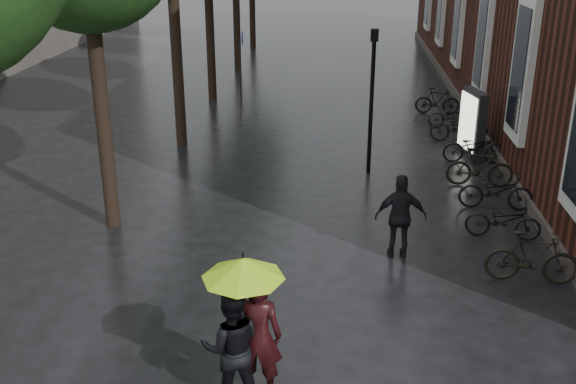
# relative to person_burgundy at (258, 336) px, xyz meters

# --- Properties ---
(person_burgundy) EXTENTS (0.71, 0.47, 1.92)m
(person_burgundy) POSITION_rel_person_burgundy_xyz_m (0.00, 0.00, 0.00)
(person_burgundy) COLOR black
(person_burgundy) RESTS_ON ground
(person_black) EXTENTS (0.96, 0.80, 1.79)m
(person_black) POSITION_rel_person_burgundy_xyz_m (-0.33, -0.20, -0.06)
(person_black) COLOR black
(person_black) RESTS_ON ground
(lime_umbrella) EXTENTS (1.15, 1.15, 1.69)m
(lime_umbrella) POSITION_rel_person_burgundy_xyz_m (-0.17, -0.02, 1.08)
(lime_umbrella) COLOR black
(lime_umbrella) RESTS_ON ground
(pedestrian_walking) EXTENTS (1.05, 0.47, 1.76)m
(pedestrian_walking) POSITION_rel_person_burgundy_xyz_m (2.33, 4.54, -0.08)
(pedestrian_walking) COLOR black
(pedestrian_walking) RESTS_ON ground
(parked_bicycles) EXTENTS (2.04, 12.99, 1.03)m
(parked_bicycles) POSITION_rel_person_burgundy_xyz_m (4.74, 9.69, -0.49)
(parked_bicycles) COLOR black
(parked_bicycles) RESTS_ON ground
(ad_lightbox) EXTENTS (0.30, 1.30, 1.96)m
(ad_lightbox) POSITION_rel_person_burgundy_xyz_m (4.88, 11.24, 0.02)
(ad_lightbox) COLOR black
(ad_lightbox) RESTS_ON ground
(lamp_post) EXTENTS (0.20, 0.20, 3.88)m
(lamp_post) POSITION_rel_person_burgundy_xyz_m (1.88, 9.57, 1.39)
(lamp_post) COLOR black
(lamp_post) RESTS_ON ground
(cycle_sign) EXTENTS (0.14, 0.49, 2.69)m
(cycle_sign) POSITION_rel_person_burgundy_xyz_m (-2.68, 17.07, 0.82)
(cycle_sign) COLOR #262628
(cycle_sign) RESTS_ON ground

